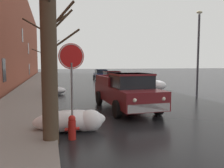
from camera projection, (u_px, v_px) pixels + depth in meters
The scene contains 16 objects.
left_sidewalk_slab at pixel (35, 87), 20.74m from camera, with size 2.98×80.00×0.14m, color gray.
brick_townhouse_facade at pixel (10, 21), 19.70m from camera, with size 0.63×80.00×11.94m.
snow_bank_near_corner_left at pixel (55, 90), 16.24m from camera, with size 1.67×1.10×0.57m.
snow_bank_along_left_kerb at pixel (156, 86), 18.56m from camera, with size 1.74×1.12×0.84m.
snow_bank_mid_block_left at pixel (76, 121), 7.25m from camera, with size 2.34×0.95×0.70m.
bare_tree_at_the_corner at pixel (50, 29), 5.85m from camera, with size 1.29×2.77×5.75m.
bare_tree_second_along_sidewalk at pixel (51, 51), 14.29m from camera, with size 2.12×1.41×5.99m.
bare_tree_mid_block at pixel (49, 49), 18.01m from camera, with size 3.58×2.28×6.29m.
bare_tree_far_down_block at pixel (49, 56), 31.42m from camera, with size 3.76×2.28×6.39m.
pickup_truck_maroon_approaching_near_lane at pixel (126, 91), 10.66m from camera, with size 2.15×5.33×1.76m.
sedan_red_parked_kerbside_close at pixel (133, 81), 18.68m from camera, with size 2.18×4.45×1.42m.
sedan_maroon_parked_kerbside_mid at pixel (112, 77), 24.18m from camera, with size 2.06×3.98×1.42m.
sedan_darkblue_parked_far_down_block at pixel (101, 74), 31.47m from camera, with size 2.15×4.47×1.42m.
fire_hydrant at pixel (72, 127), 6.44m from camera, with size 0.42×0.22×0.71m.
stop_sign_at_corner at pixel (71, 65), 6.60m from camera, with size 0.76×0.12×2.78m.
street_lamp_post at pixel (198, 49), 14.95m from camera, with size 0.44×0.24×5.68m.
Camera 1 is at (-4.61, -3.79, 2.16)m, focal length 35.94 mm.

